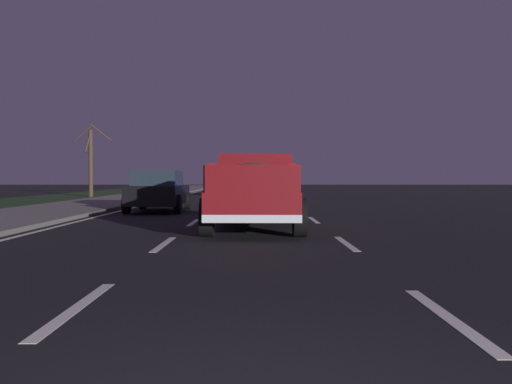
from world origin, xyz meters
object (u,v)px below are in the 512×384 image
object	(u,v)px
sedan_black	(159,191)
pickup_truck	(255,189)
sedan_blue	(253,185)
bare_tree_far	(91,160)

from	to	relation	value
sedan_black	pickup_truck	bearing A→B (deg)	-153.23
sedan_blue	sedan_black	bearing A→B (deg)	168.06
sedan_black	bare_tree_far	world-z (taller)	bare_tree_far
pickup_truck	sedan_black	distance (m)	8.05
bare_tree_far	pickup_truck	bearing A→B (deg)	-155.00
pickup_truck	sedan_blue	distance (m)	23.52
pickup_truck	bare_tree_far	xyz separation A→B (m)	(23.33, 10.88, 1.44)
pickup_truck	sedan_blue	bearing A→B (deg)	0.41
pickup_truck	sedan_blue	size ratio (longest dim) A/B	1.24
pickup_truck	sedan_blue	world-z (taller)	pickup_truck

